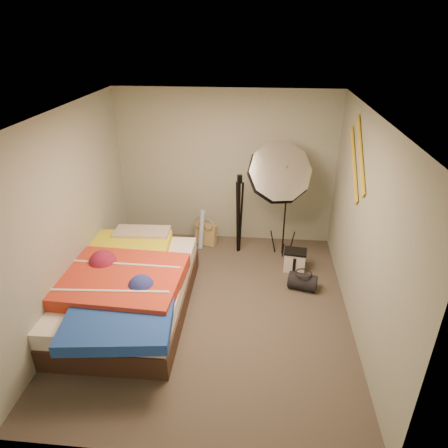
# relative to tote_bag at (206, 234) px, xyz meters

# --- Properties ---
(floor) EXTENTS (4.00, 4.00, 0.00)m
(floor) POSITION_rel_tote_bag_xyz_m (0.31, -1.71, -0.18)
(floor) COLOR #51483E
(floor) RESTS_ON ground
(ceiling) EXTENTS (4.00, 4.00, 0.00)m
(ceiling) POSITION_rel_tote_bag_xyz_m (0.31, -1.71, 2.32)
(ceiling) COLOR silver
(ceiling) RESTS_ON wall_back
(wall_back) EXTENTS (3.50, 0.00, 3.50)m
(wall_back) POSITION_rel_tote_bag_xyz_m (0.31, 0.29, 1.07)
(wall_back) COLOR #9A9F8E
(wall_back) RESTS_ON floor
(wall_front) EXTENTS (3.50, 0.00, 3.50)m
(wall_front) POSITION_rel_tote_bag_xyz_m (0.31, -3.71, 1.07)
(wall_front) COLOR #9A9F8E
(wall_front) RESTS_ON floor
(wall_left) EXTENTS (0.00, 4.00, 4.00)m
(wall_left) POSITION_rel_tote_bag_xyz_m (-1.44, -1.71, 1.07)
(wall_left) COLOR #9A9F8E
(wall_left) RESTS_ON floor
(wall_right) EXTENTS (0.00, 4.00, 4.00)m
(wall_right) POSITION_rel_tote_bag_xyz_m (2.06, -1.71, 1.07)
(wall_right) COLOR #9A9F8E
(wall_right) RESTS_ON floor
(tote_bag) EXTENTS (0.40, 0.28, 0.37)m
(tote_bag) POSITION_rel_tote_bag_xyz_m (0.00, 0.00, 0.00)
(tote_bag) COLOR tan
(tote_bag) RESTS_ON floor
(wrapping_roll) EXTENTS (0.14, 0.20, 0.66)m
(wrapping_roll) POSITION_rel_tote_bag_xyz_m (-0.05, -0.11, 0.15)
(wrapping_roll) COLOR #6289C9
(wrapping_roll) RESTS_ON floor
(camera_case) EXTENTS (0.33, 0.26, 0.31)m
(camera_case) POSITION_rel_tote_bag_xyz_m (1.44, -0.66, -0.03)
(camera_case) COLOR silver
(camera_case) RESTS_ON floor
(duffel_bag) EXTENTS (0.43, 0.33, 0.24)m
(duffel_bag) POSITION_rel_tote_bag_xyz_m (1.52, -1.14, -0.06)
(duffel_bag) COLOR black
(duffel_bag) RESTS_ON floor
(wall_stripe_upper) EXTENTS (0.02, 0.91, 0.78)m
(wall_stripe_upper) POSITION_rel_tote_bag_xyz_m (2.04, -1.11, 1.77)
(wall_stripe_upper) COLOR gold
(wall_stripe_upper) RESTS_ON wall_right
(wall_stripe_lower) EXTENTS (0.02, 0.91, 0.78)m
(wall_stripe_lower) POSITION_rel_tote_bag_xyz_m (2.04, -0.86, 1.57)
(wall_stripe_lower) COLOR gold
(wall_stripe_lower) RESTS_ON wall_right
(bed) EXTENTS (1.68, 2.50, 0.66)m
(bed) POSITION_rel_tote_bag_xyz_m (-0.79, -1.81, 0.15)
(bed) COLOR #40291E
(bed) RESTS_ON floor
(photo_umbrella) EXTENTS (1.11, 0.75, 1.96)m
(photo_umbrella) POSITION_rel_tote_bag_xyz_m (1.13, -0.33, 1.23)
(photo_umbrella) COLOR black
(photo_umbrella) RESTS_ON floor
(camera_tripod) EXTENTS (0.09, 0.09, 1.31)m
(camera_tripod) POSITION_rel_tote_bag_xyz_m (0.56, -0.17, 0.57)
(camera_tripod) COLOR black
(camera_tripod) RESTS_ON floor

